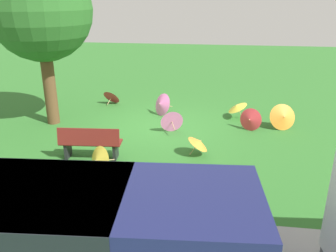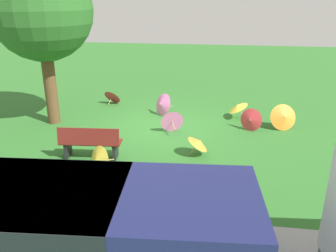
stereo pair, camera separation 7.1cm
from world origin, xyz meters
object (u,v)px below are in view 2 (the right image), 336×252
object	(u,v)px
shade_tree	(41,10)
parasol_red_0	(113,96)
park_bench	(90,142)
parasol_pink_1	(162,104)
van_dark	(87,228)
parasol_orange_1	(199,143)
parasol_yellow_0	(98,160)
parasol_pink_0	(172,121)
parasol_red_1	(250,120)
parasol_orange_0	(284,117)
parasol_yellow_1	(238,107)

from	to	relation	value
shade_tree	parasol_red_0	size ratio (longest dim) A/B	6.42
park_bench	parasol_pink_1	distance (m)	3.99
parasol_pink_1	parasol_red_0	world-z (taller)	parasol_pink_1
parasol_red_0	van_dark	bearing A→B (deg)	104.39
shade_tree	parasol_orange_1	world-z (taller)	shade_tree
parasol_yellow_0	parasol_pink_0	distance (m)	3.30
parasol_red_1	shade_tree	bearing A→B (deg)	1.43
parasol_orange_0	parasol_pink_0	xyz separation A→B (m)	(3.50, 0.69, -0.06)
parasol_yellow_1	parasol_red_1	distance (m)	1.16
shade_tree	parasol_yellow_0	world-z (taller)	shade_tree
park_bench	parasol_orange_0	size ratio (longest dim) A/B	1.74
parasol_yellow_1	parasol_orange_1	world-z (taller)	parasol_yellow_1
park_bench	parasol_pink_1	xyz separation A→B (m)	(-1.28, -3.78, -0.06)
van_dark	shade_tree	distance (m)	7.93
parasol_yellow_0	park_bench	bearing A→B (deg)	-59.26
parasol_yellow_1	parasol_orange_1	size ratio (longest dim) A/B	1.22
park_bench	shade_tree	size ratio (longest dim) A/B	0.31
parasol_yellow_0	parasol_red_0	size ratio (longest dim) A/B	0.92
parasol_red_0	parasol_pink_1	bearing A→B (deg)	152.15
van_dark	parasol_yellow_0	size ratio (longest dim) A/B	6.34
parasol_red_0	park_bench	bearing A→B (deg)	99.76
parasol_pink_1	parasol_yellow_1	bearing A→B (deg)	179.72
parasol_orange_0	parasol_red_1	distance (m)	1.08
park_bench	parasol_orange_1	xyz separation A→B (m)	(-2.80, -0.61, -0.10)
van_dark	park_bench	xyz separation A→B (m)	(1.44, -4.01, -0.45)
parasol_pink_0	parasol_pink_1	size ratio (longest dim) A/B	0.88
parasol_orange_0	parasol_pink_0	bearing A→B (deg)	11.10
parasol_pink_1	parasol_orange_0	bearing A→B (deg)	168.02
shade_tree	park_bench	bearing A→B (deg)	131.24
van_dark	shade_tree	bearing A→B (deg)	-60.82
parasol_yellow_0	parasol_pink_0	world-z (taller)	parasol_pink_0
parasol_yellow_0	parasol_orange_1	bearing A→B (deg)	-149.54
parasol_pink_1	parasol_red_1	size ratio (longest dim) A/B	1.15
shade_tree	parasol_pink_1	distance (m)	4.90
van_dark	parasol_orange_1	xyz separation A→B (m)	(-1.36, -4.62, -0.54)
shade_tree	parasol_red_1	size ratio (longest dim) A/B	6.95
park_bench	parasol_orange_0	xyz separation A→B (m)	(-5.35, -2.91, -0.05)
park_bench	parasol_yellow_1	xyz separation A→B (m)	(-3.94, -3.76, -0.03)
parasol_yellow_0	parasol_orange_0	size ratio (longest dim) A/B	0.79
shade_tree	parasol_orange_0	distance (m)	8.21
van_dark	parasol_orange_1	distance (m)	4.84
parasol_orange_1	parasol_red_1	xyz separation A→B (m)	(-1.50, -2.06, -0.01)
shade_tree	parasol_orange_0	bearing A→B (deg)	-176.89
van_dark	parasol_yellow_0	bearing A→B (deg)	-73.09
van_dark	parasol_red_1	distance (m)	7.28
park_bench	parasol_yellow_1	world-z (taller)	park_bench
parasol_red_1	van_dark	bearing A→B (deg)	66.80
parasol_red_0	parasol_orange_1	xyz separation A→B (m)	(-3.64, 4.29, 0.06)
parasol_orange_0	park_bench	bearing A→B (deg)	28.54
parasol_yellow_0	parasol_red_0	distance (m)	5.81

